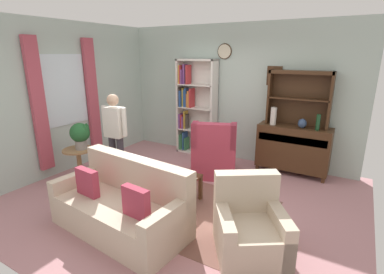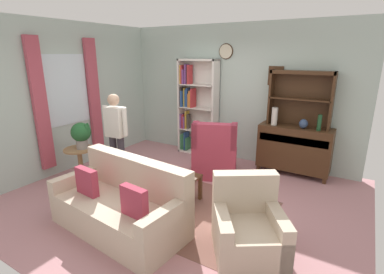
% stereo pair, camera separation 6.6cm
% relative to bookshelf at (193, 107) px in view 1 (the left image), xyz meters
% --- Properties ---
extents(ground_plane, '(5.40, 4.60, 0.02)m').
position_rel_bookshelf_xyz_m(ground_plane, '(0.89, -1.94, -1.07)').
color(ground_plane, '#B27A7F').
extents(wall_back, '(5.00, 0.09, 2.80)m').
position_rel_bookshelf_xyz_m(wall_back, '(0.89, 0.19, 0.34)').
color(wall_back, '#ADC1B7').
rests_on(wall_back, ground_plane).
extents(wall_left, '(0.16, 4.20, 2.80)m').
position_rel_bookshelf_xyz_m(wall_left, '(-1.63, -1.96, 0.34)').
color(wall_left, '#ADC1B7').
rests_on(wall_left, ground_plane).
extents(area_rug, '(2.59, 1.82, 0.01)m').
position_rel_bookshelf_xyz_m(area_rug, '(1.09, -2.24, -1.06)').
color(area_rug, brown).
rests_on(area_rug, ground_plane).
extents(bookshelf, '(0.90, 0.30, 2.10)m').
position_rel_bookshelf_xyz_m(bookshelf, '(0.00, 0.00, 0.00)').
color(bookshelf, silver).
rests_on(bookshelf, ground_plane).
extents(sideboard, '(1.30, 0.45, 0.92)m').
position_rel_bookshelf_xyz_m(sideboard, '(2.22, -0.08, -0.55)').
color(sideboard, '#422816').
rests_on(sideboard, ground_plane).
extents(sideboard_hutch, '(1.10, 0.26, 1.00)m').
position_rel_bookshelf_xyz_m(sideboard_hutch, '(2.22, 0.02, 0.50)').
color(sideboard_hutch, '#422816').
rests_on(sideboard_hutch, sideboard).
extents(vase_tall, '(0.11, 0.11, 0.33)m').
position_rel_bookshelf_xyz_m(vase_tall, '(1.83, -0.16, 0.02)').
color(vase_tall, beige).
rests_on(vase_tall, sideboard).
extents(vase_round, '(0.15, 0.15, 0.17)m').
position_rel_bookshelf_xyz_m(vase_round, '(2.35, -0.15, -0.06)').
color(vase_round, '#33476B').
rests_on(vase_round, sideboard).
extents(bottle_wine, '(0.07, 0.07, 0.28)m').
position_rel_bookshelf_xyz_m(bottle_wine, '(2.61, -0.17, -0.00)').
color(bottle_wine, '#194223').
rests_on(bottle_wine, sideboard).
extents(couch_floral, '(1.87, 1.01, 0.90)m').
position_rel_bookshelf_xyz_m(couch_floral, '(0.74, -3.08, -0.75)').
color(couch_floral, beige).
rests_on(couch_floral, ground_plane).
extents(armchair_floral, '(1.06, 1.06, 0.88)m').
position_rel_bookshelf_xyz_m(armchair_floral, '(2.31, -2.69, -0.77)').
color(armchair_floral, beige).
rests_on(armchair_floral, ground_plane).
extents(wingback_chair, '(1.02, 1.03, 1.05)m').
position_rel_bookshelf_xyz_m(wingback_chair, '(1.00, -0.94, -0.68)').
color(wingback_chair, '#A33347').
rests_on(wingback_chair, ground_plane).
extents(plant_stand, '(0.52, 0.52, 0.60)m').
position_rel_bookshelf_xyz_m(plant_stand, '(-0.95, -2.38, -0.69)').
color(plant_stand, '#997047').
rests_on(plant_stand, ground_plane).
extents(potted_plant_large, '(0.34, 0.34, 0.46)m').
position_rel_bookshelf_xyz_m(potted_plant_large, '(-0.89, -2.34, -0.19)').
color(potted_plant_large, gray).
rests_on(potted_plant_large, plant_stand).
extents(potted_plant_small, '(0.25, 0.25, 0.34)m').
position_rel_bookshelf_xyz_m(potted_plant_small, '(-0.56, -2.21, -0.86)').
color(potted_plant_small, '#AD6B4C').
rests_on(potted_plant_small, ground_plane).
extents(person_reading, '(0.52, 0.22, 1.56)m').
position_rel_bookshelf_xyz_m(person_reading, '(-0.39, -2.01, -0.16)').
color(person_reading, '#38333D').
rests_on(person_reading, ground_plane).
extents(coffee_table, '(0.80, 0.50, 0.42)m').
position_rel_bookshelf_xyz_m(coffee_table, '(0.86, -2.11, -0.71)').
color(coffee_table, '#422816').
rests_on(coffee_table, ground_plane).
extents(book_stack, '(0.18, 0.13, 0.06)m').
position_rel_bookshelf_xyz_m(book_stack, '(0.81, -2.18, -0.61)').
color(book_stack, '#3F3833').
rests_on(book_stack, coffee_table).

